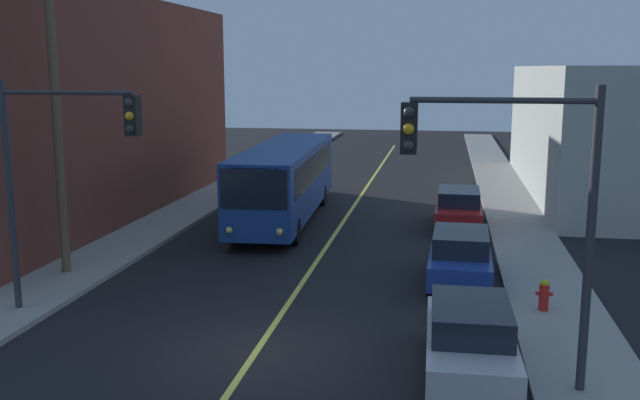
{
  "coord_description": "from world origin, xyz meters",
  "views": [
    {
      "loc": [
        4.14,
        -15.14,
        6.46
      ],
      "look_at": [
        0.0,
        8.52,
        2.0
      ],
      "focal_mm": 40.13,
      "sensor_mm": 36.0,
      "label": 1
    }
  ],
  "objects_px": {
    "traffic_signal_right_corner": "(510,182)",
    "fire_hydrant": "(544,294)",
    "utility_pole_near": "(53,61)",
    "traffic_signal_left_corner": "(62,154)",
    "city_bus": "(285,178)",
    "parked_car_silver": "(470,339)",
    "parked_car_red": "(458,208)",
    "parked_car_blue": "(460,256)"
  },
  "relations": [
    {
      "from": "city_bus",
      "to": "traffic_signal_left_corner",
      "type": "xyz_separation_m",
      "value": [
        -2.92,
        -12.73,
        2.49
      ]
    },
    {
      "from": "traffic_signal_right_corner",
      "to": "traffic_signal_left_corner",
      "type": "bearing_deg",
      "value": 166.52
    },
    {
      "from": "parked_car_blue",
      "to": "traffic_signal_right_corner",
      "type": "relative_size",
      "value": 0.74
    },
    {
      "from": "city_bus",
      "to": "fire_hydrant",
      "type": "relative_size",
      "value": 14.56
    },
    {
      "from": "traffic_signal_right_corner",
      "to": "fire_hydrant",
      "type": "xyz_separation_m",
      "value": [
        1.44,
        4.8,
        -3.72
      ]
    },
    {
      "from": "parked_car_silver",
      "to": "parked_car_red",
      "type": "relative_size",
      "value": 1.0
    },
    {
      "from": "parked_car_blue",
      "to": "parked_car_red",
      "type": "xyz_separation_m",
      "value": [
        0.06,
        7.65,
        0.0
      ]
    },
    {
      "from": "traffic_signal_right_corner",
      "to": "parked_car_blue",
      "type": "bearing_deg",
      "value": 95.42
    },
    {
      "from": "parked_car_silver",
      "to": "fire_hydrant",
      "type": "height_order",
      "value": "parked_car_silver"
    },
    {
      "from": "parked_car_red",
      "to": "traffic_signal_right_corner",
      "type": "xyz_separation_m",
      "value": [
        0.63,
        -14.98,
        3.46
      ]
    },
    {
      "from": "parked_car_red",
      "to": "traffic_signal_right_corner",
      "type": "distance_m",
      "value": 15.39
    },
    {
      "from": "traffic_signal_left_corner",
      "to": "fire_hydrant",
      "type": "xyz_separation_m",
      "value": [
        12.26,
        2.2,
        -3.72
      ]
    },
    {
      "from": "parked_car_blue",
      "to": "utility_pole_near",
      "type": "distance_m",
      "value": 13.54
    },
    {
      "from": "parked_car_red",
      "to": "traffic_signal_left_corner",
      "type": "bearing_deg",
      "value": -129.45
    },
    {
      "from": "utility_pole_near",
      "to": "traffic_signal_left_corner",
      "type": "distance_m",
      "value": 4.59
    },
    {
      "from": "parked_car_silver",
      "to": "traffic_signal_right_corner",
      "type": "relative_size",
      "value": 0.74
    },
    {
      "from": "parked_car_silver",
      "to": "fire_hydrant",
      "type": "bearing_deg",
      "value": 64.04
    },
    {
      "from": "parked_car_silver",
      "to": "traffic_signal_right_corner",
      "type": "xyz_separation_m",
      "value": [
        0.61,
        -0.58,
        3.46
      ]
    },
    {
      "from": "parked_car_red",
      "to": "fire_hydrant",
      "type": "xyz_separation_m",
      "value": [
        2.07,
        -10.18,
        -0.26
      ]
    },
    {
      "from": "utility_pole_near",
      "to": "fire_hydrant",
      "type": "height_order",
      "value": "utility_pole_near"
    },
    {
      "from": "parked_car_blue",
      "to": "parked_car_red",
      "type": "bearing_deg",
      "value": 89.52
    },
    {
      "from": "parked_car_blue",
      "to": "traffic_signal_left_corner",
      "type": "bearing_deg",
      "value": -154.94
    },
    {
      "from": "parked_car_silver",
      "to": "traffic_signal_right_corner",
      "type": "height_order",
      "value": "traffic_signal_right_corner"
    },
    {
      "from": "traffic_signal_right_corner",
      "to": "fire_hydrant",
      "type": "distance_m",
      "value": 6.24
    },
    {
      "from": "parked_car_silver",
      "to": "parked_car_red",
      "type": "bearing_deg",
      "value": 90.07
    },
    {
      "from": "parked_car_blue",
      "to": "parked_car_red",
      "type": "height_order",
      "value": "same"
    },
    {
      "from": "utility_pole_near",
      "to": "city_bus",
      "type": "bearing_deg",
      "value": 62.06
    },
    {
      "from": "traffic_signal_right_corner",
      "to": "parked_car_silver",
      "type": "bearing_deg",
      "value": 136.85
    },
    {
      "from": "traffic_signal_left_corner",
      "to": "traffic_signal_right_corner",
      "type": "distance_m",
      "value": 11.13
    },
    {
      "from": "traffic_signal_right_corner",
      "to": "fire_hydrant",
      "type": "bearing_deg",
      "value": 73.3
    },
    {
      "from": "city_bus",
      "to": "fire_hydrant",
      "type": "height_order",
      "value": "city_bus"
    },
    {
      "from": "parked_car_silver",
      "to": "traffic_signal_right_corner",
      "type": "distance_m",
      "value": 3.56
    },
    {
      "from": "city_bus",
      "to": "traffic_signal_left_corner",
      "type": "height_order",
      "value": "traffic_signal_left_corner"
    },
    {
      "from": "utility_pole_near",
      "to": "fire_hydrant",
      "type": "relative_size",
      "value": 14.19
    },
    {
      "from": "parked_car_silver",
      "to": "utility_pole_near",
      "type": "distance_m",
      "value": 14.59
    },
    {
      "from": "parked_car_silver",
      "to": "parked_car_red",
      "type": "height_order",
      "value": "same"
    },
    {
      "from": "parked_car_red",
      "to": "traffic_signal_left_corner",
      "type": "xyz_separation_m",
      "value": [
        -10.19,
        -12.38,
        3.46
      ]
    },
    {
      "from": "parked_car_blue",
      "to": "parked_car_silver",
      "type": "bearing_deg",
      "value": -89.32
    },
    {
      "from": "utility_pole_near",
      "to": "traffic_signal_right_corner",
      "type": "distance_m",
      "value": 14.37
    },
    {
      "from": "parked_car_red",
      "to": "traffic_signal_right_corner",
      "type": "height_order",
      "value": "traffic_signal_right_corner"
    },
    {
      "from": "parked_car_silver",
      "to": "fire_hydrant",
      "type": "distance_m",
      "value": 4.7
    },
    {
      "from": "parked_car_blue",
      "to": "traffic_signal_right_corner",
      "type": "bearing_deg",
      "value": -84.58
    }
  ]
}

